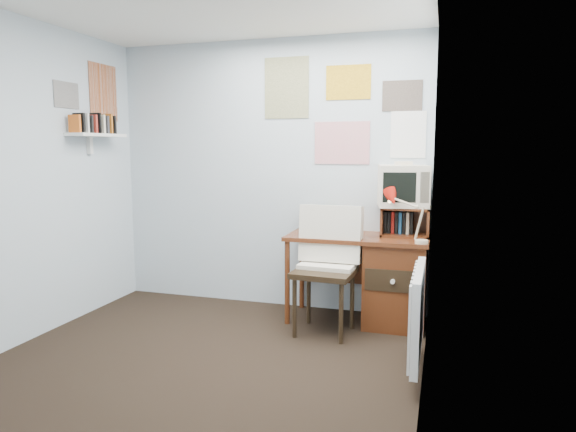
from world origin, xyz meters
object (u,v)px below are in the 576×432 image
(radiator, at_px, (418,313))
(crt_tv, at_px, (403,184))
(desk_lamp, at_px, (422,220))
(tv_riser, at_px, (406,221))
(desk, at_px, (389,278))
(desk_chair, at_px, (324,273))
(wall_shelf, at_px, (97,135))

(radiator, bearing_deg, crt_tv, 100.81)
(desk_lamp, bearing_deg, crt_tv, 115.40)
(desk_lamp, relative_size, tv_riser, 0.94)
(desk_lamp, xyz_separation_m, crt_tv, (-0.18, 0.35, 0.25))
(crt_tv, distance_m, radiator, 1.33)
(desk, relative_size, desk_chair, 1.19)
(desk, height_order, desk_chair, desk_chair)
(tv_riser, xyz_separation_m, wall_shelf, (-2.69, -0.49, 0.74))
(desk_chair, distance_m, desk_lamp, 0.88)
(desk_lamp, height_order, tv_riser, desk_lamp)
(wall_shelf, bearing_deg, desk, 8.40)
(desk, relative_size, wall_shelf, 1.94)
(crt_tv, bearing_deg, radiator, -89.78)
(desk_chair, relative_size, wall_shelf, 1.63)
(desk_chair, distance_m, wall_shelf, 2.37)
(tv_riser, bearing_deg, crt_tv, 148.32)
(radiator, bearing_deg, desk_chair, 143.74)
(crt_tv, height_order, radiator, crt_tv)
(crt_tv, bearing_deg, tv_riser, -42.27)
(desk_lamp, bearing_deg, desk_chair, -171.02)
(desk_lamp, xyz_separation_m, wall_shelf, (-2.84, -0.16, 0.67))
(desk_lamp, height_order, wall_shelf, wall_shelf)
(desk_lamp, relative_size, radiator, 0.47)
(tv_riser, height_order, radiator, tv_riser)
(tv_riser, relative_size, crt_tv, 0.99)
(desk_chair, xyz_separation_m, wall_shelf, (-2.09, -0.01, 1.11))
(tv_riser, distance_m, crt_tv, 0.32)
(tv_riser, height_order, crt_tv, crt_tv)
(desk_chair, xyz_separation_m, crt_tv, (0.57, 0.50, 0.70))
(radiator, relative_size, wall_shelf, 1.29)
(desk, bearing_deg, desk_lamp, -39.28)
(desk, distance_m, tv_riser, 0.51)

